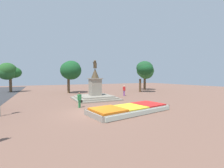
# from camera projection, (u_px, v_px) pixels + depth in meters

# --- Properties ---
(ground_plane) EXTENTS (93.65, 93.65, 0.00)m
(ground_plane) POSITION_uv_depth(u_px,v_px,m) (90.00, 112.00, 12.63)
(ground_plane) COLOR brown
(flower_planter) EXTENTS (7.56, 4.02, 0.56)m
(flower_planter) POSITION_uv_depth(u_px,v_px,m) (130.00, 109.00, 12.76)
(flower_planter) COLOR #38281C
(flower_planter) RESTS_ON ground_plane
(statue_monument) EXTENTS (5.57, 5.57, 5.24)m
(statue_monument) POSITION_uv_depth(u_px,v_px,m) (95.00, 93.00, 20.10)
(statue_monument) COLOR gray
(statue_monument) RESTS_ON ground_plane
(pedestrian_with_handbag) EXTENTS (0.59, 0.55, 1.53)m
(pedestrian_with_handbag) POSITION_uv_depth(u_px,v_px,m) (80.00, 99.00, 14.59)
(pedestrian_with_handbag) COLOR #338C4C
(pedestrian_with_handbag) RESTS_ON ground_plane
(pedestrian_near_planter) EXTENTS (0.28, 0.56, 1.70)m
(pedestrian_near_planter) POSITION_uv_depth(u_px,v_px,m) (124.00, 90.00, 23.58)
(pedestrian_near_planter) COLOR #8C4C99
(pedestrian_near_planter) RESTS_ON ground_plane
(park_tree_far_left) EXTENTS (3.88, 4.11, 5.93)m
(park_tree_far_left) POSITION_uv_depth(u_px,v_px,m) (145.00, 71.00, 34.80)
(park_tree_far_left) COLOR brown
(park_tree_far_left) RESTS_ON ground_plane
(park_tree_behind_statue) EXTENTS (3.77, 4.24, 6.03)m
(park_tree_behind_statue) POSITION_uv_depth(u_px,v_px,m) (71.00, 70.00, 27.63)
(park_tree_behind_statue) COLOR brown
(park_tree_behind_statue) RESTS_ON ground_plane
(park_tree_far_right) EXTENTS (3.24, 3.33, 6.08)m
(park_tree_far_right) POSITION_uv_depth(u_px,v_px,m) (145.00, 69.00, 29.14)
(park_tree_far_right) COLOR #4C3823
(park_tree_far_right) RESTS_ON ground_plane
(park_tree_street_side) EXTENTS (4.06, 3.48, 5.73)m
(park_tree_street_side) POSITION_uv_depth(u_px,v_px,m) (9.00, 72.00, 29.02)
(park_tree_street_side) COLOR brown
(park_tree_street_side) RESTS_ON ground_plane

